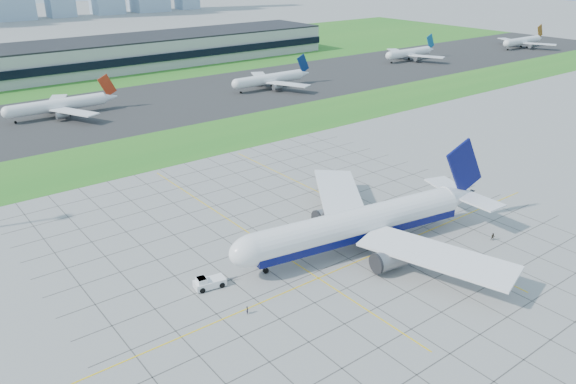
% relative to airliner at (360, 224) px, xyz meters
% --- Properties ---
extents(ground, '(1400.00, 1400.00, 0.00)m').
position_rel_airliner_xyz_m(ground, '(-5.13, -2.22, -5.58)').
color(ground, '#969691').
rests_on(ground, ground).
extents(grass_median, '(700.00, 35.00, 0.04)m').
position_rel_airliner_xyz_m(grass_median, '(-5.13, 87.78, -5.56)').
color(grass_median, '#247020').
rests_on(grass_median, ground).
extents(asphalt_taxiway, '(700.00, 75.00, 0.04)m').
position_rel_airliner_xyz_m(asphalt_taxiway, '(-5.13, 142.78, -5.55)').
color(asphalt_taxiway, '#383838').
rests_on(asphalt_taxiway, ground).
extents(grass_far, '(700.00, 145.00, 0.04)m').
position_rel_airliner_xyz_m(grass_far, '(-5.13, 252.78, -5.56)').
color(grass_far, '#247020').
rests_on(grass_far, ground).
extents(apron_markings, '(120.00, 130.00, 0.03)m').
position_rel_airliner_xyz_m(apron_markings, '(-4.71, 8.87, -5.57)').
color(apron_markings, '#474744').
rests_on(apron_markings, ground).
extents(terminal, '(260.00, 43.00, 15.80)m').
position_rel_airliner_xyz_m(terminal, '(34.87, 227.65, 2.31)').
color(terminal, '#B7B7B2').
rests_on(terminal, ground).
extents(airliner, '(64.53, 64.88, 20.42)m').
position_rel_airliner_xyz_m(airliner, '(0.00, 0.00, 0.00)').
color(airliner, white).
rests_on(airliner, ground).
extents(pushback_tug, '(8.83, 3.85, 2.42)m').
position_rel_airliner_xyz_m(pushback_tug, '(-33.89, 6.14, -4.51)').
color(pushback_tug, white).
rests_on(pushback_tug, ground).
extents(crew_near, '(0.58, 0.68, 1.57)m').
position_rel_airliner_xyz_m(crew_near, '(-32.73, -5.52, -4.80)').
color(crew_near, black).
rests_on(crew_near, ground).
extents(crew_far, '(1.07, 1.11, 1.79)m').
position_rel_airliner_xyz_m(crew_far, '(25.77, -15.93, -4.69)').
color(crew_far, black).
rests_on(crew_far, ground).
extents(distant_jet_1, '(42.09, 42.66, 14.08)m').
position_rel_airliner_xyz_m(distant_jet_1, '(-17.76, 147.35, -1.10)').
color(distant_jet_1, white).
rests_on(distant_jet_1, ground).
extents(distant_jet_2, '(41.91, 42.66, 14.08)m').
position_rel_airliner_xyz_m(distant_jet_2, '(75.49, 136.53, -1.10)').
color(distant_jet_2, white).
rests_on(distant_jet_2, ground).
extents(distant_jet_3, '(38.79, 42.66, 14.08)m').
position_rel_airliner_xyz_m(distant_jet_3, '(183.71, 146.09, -1.10)').
color(distant_jet_3, white).
rests_on(distant_jet_3, ground).
extents(distant_jet_4, '(42.04, 42.66, 14.08)m').
position_rel_airliner_xyz_m(distant_jet_4, '(279.83, 131.89, -1.10)').
color(distant_jet_4, white).
rests_on(distant_jet_4, ground).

